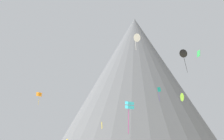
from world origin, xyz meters
The scene contains 9 objects.
rock_massif centered at (1.99, 81.78, 25.18)m, with size 80.07×78.81×57.95m.
kite_orange_mid centered at (-24.15, 56.51, 22.47)m, with size 1.62×1.62×3.59m.
kite_white_high centered at (2.35, 31.61, 27.89)m, with size 1.77×1.50×3.42m.
kite_green_mid centered at (15.55, 35.86, 25.92)m, with size 0.67×1.03×1.54m.
kite_yellow_low centered at (-5.08, 38.18, 11.21)m, with size 0.30×0.89×1.43m.
kite_cyan_low centered at (0.41, 19.33, 11.43)m, with size 1.38×1.41×4.78m.
kite_black_high centered at (13.06, 38.97, 27.15)m, with size 1.98×1.02×5.52m.
kite_lime_mid centered at (14.58, 51.97, 20.23)m, with size 0.87×2.16×2.16m.
kite_teal_mid centered at (9.24, 56.50, 23.11)m, with size 1.09×0.33×4.08m.
Camera 1 is at (-0.32, -24.55, 2.40)m, focal length 48.40 mm.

